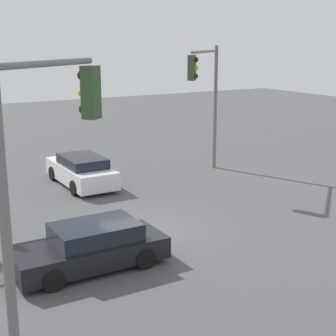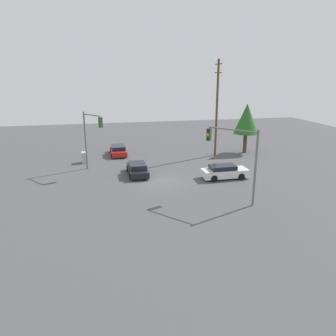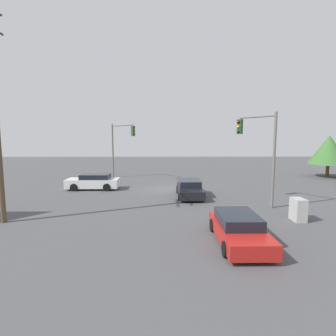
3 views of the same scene
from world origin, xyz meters
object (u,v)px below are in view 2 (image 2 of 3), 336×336
Objects in this scene: sedan_red at (118,150)px; sedan_white at (224,172)px; electrical_cabinet at (84,157)px; traffic_signal_main at (236,151)px; traffic_signal_cross at (91,132)px; sedan_dark at (137,169)px.

sedan_white is at bearing -51.25° from sedan_red.
sedan_red is at bearing -54.72° from electrical_cabinet.
electrical_cabinet is at bearing -0.71° from traffic_signal_main.
traffic_signal_cross is at bearing -113.37° from sedan_white.
traffic_signal_main is 0.98× the size of traffic_signal_cross.
sedan_white is at bearing -123.32° from electrical_cabinet.
traffic_signal_cross is at bearing -115.61° from sedan_red.
sedan_dark is at bearing -138.14° from electrical_cabinet.
traffic_signal_cross reaches higher than electrical_cabinet.
electrical_cabinet is (9.17, 13.95, -0.04)m from sedan_white.
sedan_red is at bearing 117.25° from traffic_signal_cross.
sedan_dark is at bearing -109.61° from sedan_white.
sedan_dark is (3.00, 8.42, -0.05)m from sedan_white.
electrical_cabinet is (14.97, 12.40, -3.65)m from traffic_signal_main.
traffic_signal_main is at bearing 7.81° from traffic_signal_cross.
sedan_white is at bearing -55.27° from traffic_signal_main.
traffic_signal_cross reaches higher than traffic_signal_main.
sedan_red is 3.56× the size of electrical_cabinet.
sedan_dark is at bearing -2.35° from traffic_signal_main.
traffic_signal_cross is at bearing 4.59° from traffic_signal_main.
sedan_red is at bearing -141.25° from sedan_white.
traffic_signal_cross is (2.57, 4.47, 3.64)m from sedan_dark.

